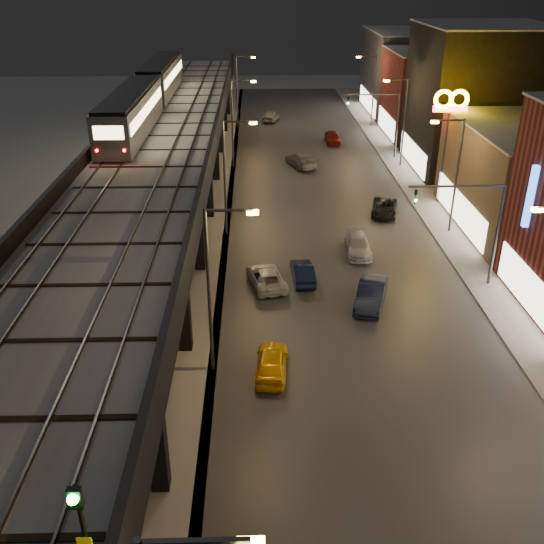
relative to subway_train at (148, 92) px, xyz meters
name	(u,v)px	position (x,y,z in m)	size (l,w,h in m)	color
road_surface	(325,215)	(16.00, -11.18, -8.28)	(17.00, 120.00, 0.06)	#46474D
sidewalk_right	(441,213)	(26.00, -11.18, -8.24)	(4.00, 120.00, 0.14)	#9FA1A8
under_viaduct_pavement	(166,216)	(2.50, -11.18, -8.28)	(11.00, 120.00, 0.06)	#9FA1A8
elevated_viaduct	(155,163)	(2.50, -14.33, -2.69)	(9.00, 100.00, 6.30)	black
viaduct_trackbed	(154,152)	(2.49, -14.21, -1.92)	(8.40, 100.00, 0.32)	#B2B7C1
viaduct_parapet_streetside	(212,146)	(6.85, -14.18, -1.46)	(0.30, 100.00, 1.10)	black
viaduct_parapet_far	(96,147)	(-1.85, -14.18, -1.46)	(0.30, 100.00, 1.10)	black
building_c	(540,178)	(32.49, -14.18, -4.23)	(12.20, 15.20, 8.16)	brown
building_d	(478,100)	(32.49, 1.82, -1.23)	(12.20, 13.20, 14.16)	black
building_e	(438,94)	(32.49, 15.82, -3.23)	(12.20, 12.20, 10.16)	maroon
building_f	(412,72)	(32.49, 29.82, -2.73)	(12.20, 16.20, 11.16)	#404048
streetlight_left_1	(214,281)	(8.07, -33.18, -3.07)	(2.57, 0.28, 9.00)	#38383A
streetlight_left_2	(228,170)	(8.07, -15.18, -3.07)	(2.57, 0.28, 9.00)	#38383A
streetlight_right_2	(454,169)	(25.23, -15.18, -3.07)	(2.56, 0.28, 9.00)	#38383A
streetlight_left_3	(235,118)	(8.07, 2.82, -3.07)	(2.57, 0.28, 9.00)	#38383A
streetlight_right_3	(402,117)	(25.23, 2.82, -3.07)	(2.56, 0.28, 9.00)	#38383A
streetlight_left_4	(239,87)	(8.07, 20.82, -3.07)	(2.57, 0.28, 9.00)	#38383A
streetlight_right_4	(372,86)	(25.23, 20.82, -3.07)	(2.56, 0.28, 9.00)	#38383A
traffic_light_rig_a	(481,222)	(24.34, -24.18, -3.81)	(6.10, 0.34, 7.00)	#38383A
traffic_light_rig_b	(387,117)	(24.34, 5.82, -3.81)	(6.10, 0.34, 7.00)	#38383A
subway_train	(148,92)	(0.00, 0.00, 0.00)	(2.84, 34.95, 3.39)	gray
rail_signal	(79,516)	(6.40, -50.23, 0.30)	(0.32, 0.42, 2.80)	black
car_taxi	(272,363)	(10.87, -33.63, -7.63)	(1.60, 3.97, 1.35)	yellow
car_near_white	(303,273)	(13.21, -23.26, -7.68)	(1.33, 3.81, 1.25)	#0E183A
car_mid_silver	(266,278)	(10.76, -23.99, -7.69)	(2.05, 4.45, 1.24)	silver
car_mid_dark	(301,160)	(14.93, 2.75, -7.57)	(2.06, 5.07, 1.47)	gray
car_far_white	(271,116)	(12.29, 24.01, -7.57)	(1.75, 4.34, 1.48)	gray
car_onc_silver	(371,295)	(17.21, -26.66, -7.56)	(1.58, 4.54, 1.50)	#101A34
car_onc_dark	(384,208)	(21.04, -11.28, -7.70)	(2.02, 4.39, 1.22)	black
car_onc_white	(358,246)	(17.60, -19.02, -7.68)	(1.75, 4.31, 1.25)	silver
car_onc_red	(333,138)	(19.36, 12.19, -7.61)	(1.65, 4.10, 1.40)	maroon
sign_mcdonalds	(450,112)	(26.50, -8.38, -0.28)	(2.95, 0.56, 9.89)	#38383A
sign_carwash	(539,207)	(27.00, -25.93, -2.15)	(1.68, 0.35, 8.69)	#38383A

